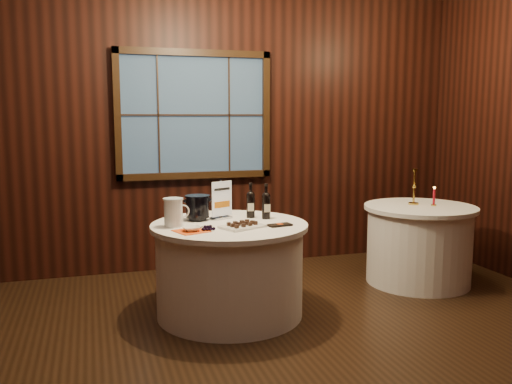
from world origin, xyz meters
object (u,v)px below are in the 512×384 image
object	(u,v)px
chocolate_plate	(242,225)
chocolate_box	(280,225)
port_bottle_right	(266,204)
ice_bucket	(198,207)
brass_candlestick	(414,192)
red_candle	(434,198)
cracker_bowl	(191,229)
grape_bunch	(208,228)
port_bottle_left	(251,203)
side_table	(419,244)
glass_pitcher	(174,212)
main_table	(230,269)
sign_stand	(221,206)

from	to	relation	value
chocolate_plate	chocolate_box	distance (m)	0.30
port_bottle_right	ice_bucket	world-z (taller)	port_bottle_right
ice_bucket	brass_candlestick	bearing A→B (deg)	4.59
chocolate_plate	red_candle	size ratio (longest dim) A/B	2.04
cracker_bowl	grape_bunch	bearing A→B (deg)	-3.75
port_bottle_left	cracker_bowl	world-z (taller)	port_bottle_left
chocolate_plate	red_candle	xyz separation A→B (m)	(2.07, 0.46, 0.06)
cracker_bowl	chocolate_box	bearing A→B (deg)	-0.54
side_table	glass_pitcher	size ratio (longest dim) A/B	4.75
port_bottle_right	chocolate_box	bearing A→B (deg)	-87.29
glass_pitcher	cracker_bowl	bearing A→B (deg)	-67.68
glass_pitcher	brass_candlestick	xyz separation A→B (m)	(2.43, 0.38, 0.01)
main_table	chocolate_plate	bearing A→B (deg)	-74.40
main_table	glass_pitcher	bearing A→B (deg)	178.82
cracker_bowl	ice_bucket	bearing A→B (deg)	72.62
ice_bucket	grape_bunch	distance (m)	0.44
brass_candlestick	glass_pitcher	bearing A→B (deg)	-171.13
ice_bucket	glass_pitcher	distance (m)	0.31
grape_bunch	glass_pitcher	distance (m)	0.34
ice_bucket	red_candle	world-z (taller)	ice_bucket
main_table	port_bottle_left	xyz separation A→B (m)	(0.24, 0.19, 0.51)
chocolate_box	grape_bunch	world-z (taller)	grape_bunch
chocolate_plate	brass_candlestick	world-z (taller)	brass_candlestick
ice_bucket	chocolate_box	size ratio (longest dim) A/B	1.12
side_table	cracker_bowl	bearing A→B (deg)	-167.74
port_bottle_right	brass_candlestick	size ratio (longest dim) A/B	0.84
sign_stand	port_bottle_left	xyz separation A→B (m)	(0.26, -0.02, 0.02)
main_table	side_table	distance (m)	2.02
chocolate_box	brass_candlestick	size ratio (longest dim) A/B	0.53
chocolate_plate	port_bottle_left	bearing A→B (deg)	64.73
main_table	side_table	world-z (taller)	same
side_table	chocolate_plate	world-z (taller)	chocolate_plate
port_bottle_left	side_table	bearing A→B (deg)	16.63
glass_pitcher	sign_stand	bearing A→B (deg)	23.04
port_bottle_right	chocolate_plate	xyz separation A→B (m)	(-0.30, -0.30, -0.11)
port_bottle_right	sign_stand	bearing A→B (deg)	165.61
port_bottle_right	cracker_bowl	distance (m)	0.78
port_bottle_right	glass_pitcher	size ratio (longest dim) A/B	1.32
main_table	chocolate_plate	xyz separation A→B (m)	(0.05, -0.20, 0.40)
main_table	glass_pitcher	size ratio (longest dim) A/B	5.63
grape_bunch	red_candle	bearing A→B (deg)	11.60
main_table	glass_pitcher	world-z (taller)	glass_pitcher
red_candle	main_table	bearing A→B (deg)	-172.95
chocolate_box	grape_bunch	xyz separation A→B (m)	(-0.58, -0.00, 0.01)
port_bottle_right	brass_candlestick	bearing A→B (deg)	11.09
ice_bucket	side_table	bearing A→B (deg)	2.28
port_bottle_right	ice_bucket	size ratio (longest dim) A/B	1.42
cracker_bowl	brass_candlestick	world-z (taller)	brass_candlestick
side_table	port_bottle_right	size ratio (longest dim) A/B	3.59
main_table	red_candle	xyz separation A→B (m)	(2.12, 0.26, 0.46)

